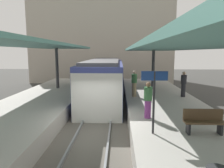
% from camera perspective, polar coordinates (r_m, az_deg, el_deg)
% --- Properties ---
extents(ground_plane, '(80.00, 80.00, 0.00)m').
position_cam_1_polar(ground_plane, '(9.76, -5.11, -14.67)').
color(ground_plane, '#383835').
extents(platform_left, '(4.40, 28.00, 1.00)m').
position_cam_1_polar(platform_left, '(10.72, -26.12, -10.52)').
color(platform_left, '#ADA8A0').
rests_on(platform_left, ground_plane).
extents(platform_right, '(4.40, 28.00, 1.00)m').
position_cam_1_polar(platform_right, '(9.87, 17.81, -11.67)').
color(platform_right, '#ADA8A0').
rests_on(platform_right, ground_plane).
extents(track_ballast, '(3.20, 28.00, 0.20)m').
position_cam_1_polar(track_ballast, '(9.72, -5.12, -14.12)').
color(track_ballast, '#59544C').
rests_on(track_ballast, ground_plane).
extents(rail_near_side, '(0.08, 28.00, 0.14)m').
position_cam_1_polar(rail_near_side, '(9.77, -9.44, -13.02)').
color(rail_near_side, slate).
rests_on(rail_near_side, track_ballast).
extents(rail_far_side, '(0.08, 28.00, 0.14)m').
position_cam_1_polar(rail_far_side, '(9.60, -0.75, -13.30)').
color(rail_far_side, slate).
rests_on(rail_far_side, track_ballast).
extents(commuter_train, '(2.78, 11.90, 3.10)m').
position_cam_1_polar(commuter_train, '(16.64, -2.00, 1.22)').
color(commuter_train, '#38428C').
rests_on(commuter_train, track_ballast).
extents(canopy_left, '(4.18, 21.00, 3.36)m').
position_cam_1_polar(canopy_left, '(11.44, -24.03, 9.77)').
color(canopy_left, '#333335').
rests_on(canopy_left, platform_left).
extents(canopy_right, '(4.18, 21.00, 3.17)m').
position_cam_1_polar(canopy_right, '(10.64, 16.63, 9.30)').
color(canopy_right, '#333335').
rests_on(canopy_right, platform_right).
extents(platform_bench, '(1.40, 0.41, 0.86)m').
position_cam_1_polar(platform_bench, '(8.18, 23.55, -9.07)').
color(platform_bench, black).
rests_on(platform_bench, platform_right).
extents(platform_sign, '(0.90, 0.08, 2.21)m').
position_cam_1_polar(platform_sign, '(7.38, 11.32, -1.12)').
color(platform_sign, '#262628').
rests_on(platform_sign, platform_right).
extents(passenger_near_bench, '(0.36, 0.36, 1.63)m').
position_cam_1_polar(passenger_near_bench, '(14.32, 18.76, 0.06)').
color(passenger_near_bench, '#232328').
rests_on(passenger_near_bench, platform_right).
extents(passenger_mid_platform, '(0.36, 0.36, 1.68)m').
position_cam_1_polar(passenger_mid_platform, '(13.71, 6.02, 0.23)').
color(passenger_mid_platform, '#998460').
rests_on(passenger_mid_platform, platform_right).
extents(passenger_far_end, '(0.36, 0.36, 1.59)m').
position_cam_1_polar(passenger_far_end, '(9.27, 9.69, -4.17)').
color(passenger_far_end, '#7A337A').
rests_on(passenger_far_end, platform_right).
extents(station_building_backdrop, '(18.00, 6.00, 11.00)m').
position_cam_1_polar(station_building_backdrop, '(29.04, -2.66, 11.78)').
color(station_building_backdrop, '#A89E8E').
rests_on(station_building_backdrop, ground_plane).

